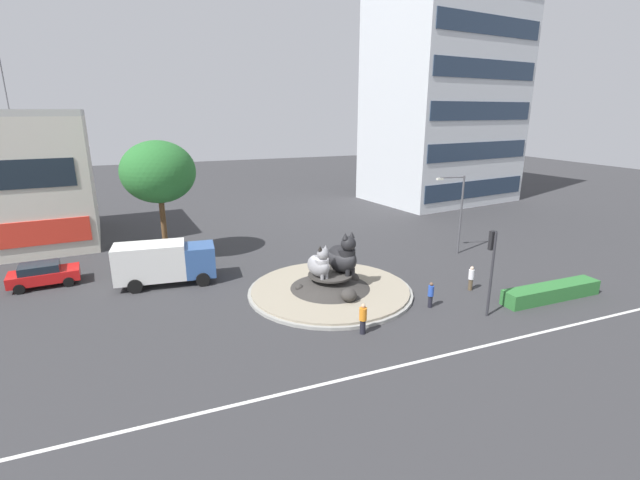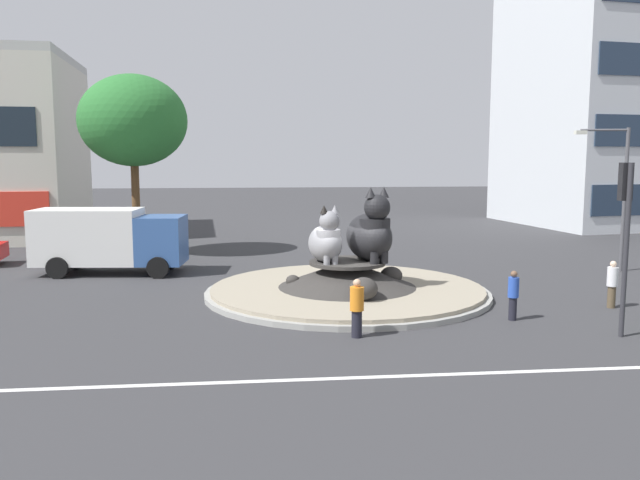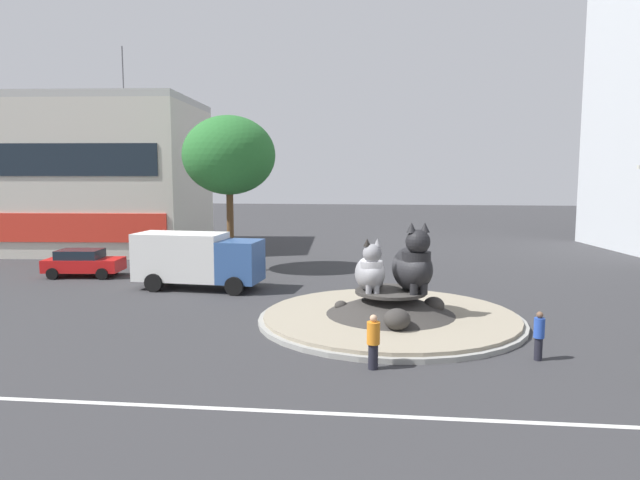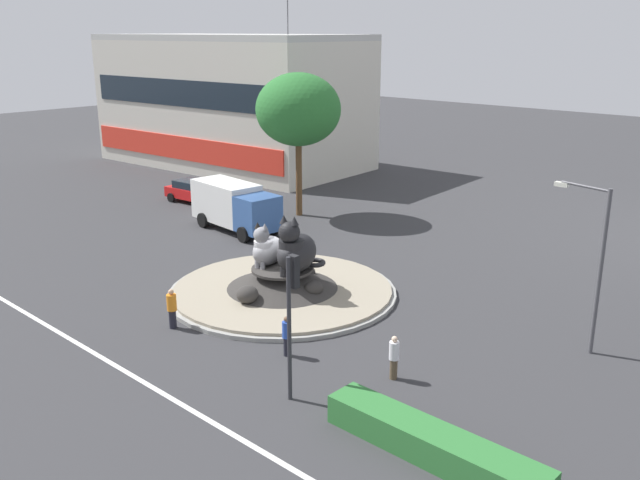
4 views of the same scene
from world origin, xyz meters
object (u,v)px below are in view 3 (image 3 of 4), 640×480
Objects in this scene: delivery_box_truck at (197,258)px; cat_statue_grey at (370,271)px; shophouse_block at (43,175)px; broadleaf_tree_behind_island at (229,156)px; pedestrian_orange_shirt at (373,341)px; pedestrian_blue_shirt at (539,335)px; sedan_on_far_lane at (83,262)px; cat_statue_black at (413,265)px.

cat_statue_grey is at bearing -27.00° from delivery_box_truck.
broadleaf_tree_behind_island is at bearing -31.92° from shophouse_block.
cat_statue_grey is 14.34m from broadleaf_tree_behind_island.
delivery_box_truck is (-8.97, 10.96, 0.68)m from pedestrian_orange_shirt.
cat_statue_grey reaches higher than pedestrian_orange_shirt.
sedan_on_far_lane is at bearing 25.97° from pedestrian_blue_shirt.
cat_statue_grey is 0.25× the size of broadleaf_tree_behind_island.
pedestrian_orange_shirt is at bearing -61.78° from broadleaf_tree_behind_island.
cat_statue_grey is 32.13m from shophouse_block.
delivery_box_truck reaches higher than pedestrian_orange_shirt.
cat_statue_black is (1.65, 0.17, 0.23)m from cat_statue_grey.
pedestrian_orange_shirt is (-1.42, -5.60, -1.38)m from cat_statue_black.
sedan_on_far_lane is (-16.38, 13.58, -0.06)m from pedestrian_orange_shirt.
broadleaf_tree_behind_island reaches higher than sedan_on_far_lane.
broadleaf_tree_behind_island is 10.09m from sedan_on_far_lane.
shophouse_block reaches higher than cat_statue_black.
cat_statue_black is at bearing -46.18° from broadleaf_tree_behind_island.
cat_statue_black is at bearing -21.98° from delivery_box_truck.
pedestrian_blue_shirt is at bearing -35.02° from sedan_on_far_lane.
delivery_box_truck reaches higher than pedestrian_blue_shirt.
delivery_box_truck is at bearing -133.70° from cat_statue_grey.
cat_statue_grey reaches higher than sedan_on_far_lane.
cat_statue_grey is at bearing -41.81° from shophouse_block.
shophouse_block is 38.91m from pedestrian_blue_shirt.
delivery_box_truck is at bearing -24.91° from sedan_on_far_lane.
pedestrian_orange_shirt is at bearing -29.29° from cat_statue_black.
cat_statue_black is at bearing -39.83° from shophouse_block.
cat_statue_grey is at bearing -32.22° from sedan_on_far_lane.
delivery_box_truck is (-10.38, 5.36, -0.70)m from cat_statue_black.
sedan_on_far_lane is 7.90m from delivery_box_truck.
broadleaf_tree_behind_island is (-8.38, 10.63, 4.72)m from cat_statue_grey.
delivery_box_truck is at bearing -132.36° from cat_statue_black.
broadleaf_tree_behind_island reaches higher than delivery_box_truck.
shophouse_block is at bearing 123.20° from sedan_on_far_lane.
broadleaf_tree_behind_island is 1.40× the size of delivery_box_truck.
pedestrian_blue_shirt is 24.70m from sedan_on_far_lane.
pedestrian_blue_shirt is 0.36× the size of sedan_on_far_lane.
cat_statue_black is at bearing 6.72° from pedestrian_blue_shirt.
cat_statue_grey is 18.13m from sedan_on_far_lane.
delivery_box_truck is (-14.07, 9.57, 0.73)m from pedestrian_blue_shirt.
pedestrian_blue_shirt is 0.24× the size of delivery_box_truck.
pedestrian_orange_shirt is at bearing -45.11° from sedan_on_far_lane.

